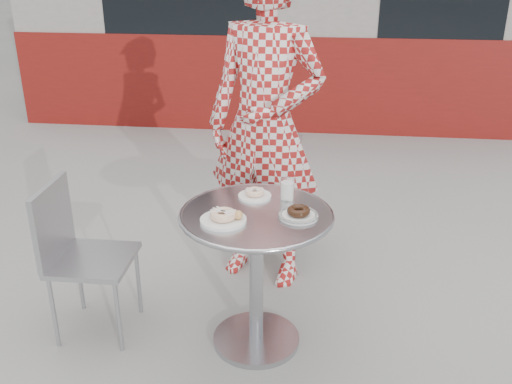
# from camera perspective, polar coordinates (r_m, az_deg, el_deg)

# --- Properties ---
(ground) EXTENTS (60.00, 60.00, 0.00)m
(ground) POSITION_cam_1_polar(r_m,az_deg,el_deg) (2.95, -0.41, -15.01)
(ground) COLOR #9D9B95
(ground) RESTS_ON ground
(bistro_table) EXTENTS (0.71, 0.71, 0.72)m
(bistro_table) POSITION_cam_1_polar(r_m,az_deg,el_deg) (2.67, 0.03, -5.47)
(bistro_table) COLOR #BBBBC0
(bistro_table) RESTS_ON ground
(chair_far) EXTENTS (0.44, 0.44, 0.86)m
(chair_far) POSITION_cam_1_polar(r_m,az_deg,el_deg) (3.66, 1.54, -2.04)
(chair_far) COLOR #9FA2A7
(chair_far) RESTS_ON ground
(chair_left) EXTENTS (0.39, 0.38, 0.80)m
(chair_left) POSITION_cam_1_polar(r_m,az_deg,el_deg) (3.04, -15.84, -9.17)
(chair_left) COLOR #9FA2A7
(chair_left) RESTS_ON ground
(seated_person) EXTENTS (0.77, 0.62, 1.85)m
(seated_person) POSITION_cam_1_polar(r_m,az_deg,el_deg) (3.15, 0.94, 6.56)
(seated_person) COLOR maroon
(seated_person) RESTS_ON ground
(plate_far) EXTENTS (0.16, 0.16, 0.04)m
(plate_far) POSITION_cam_1_polar(r_m,az_deg,el_deg) (2.75, -0.13, -0.19)
(plate_far) COLOR white
(plate_far) RESTS_ON bistro_table
(plate_near) EXTENTS (0.21, 0.21, 0.05)m
(plate_near) POSITION_cam_1_polar(r_m,az_deg,el_deg) (2.51, -3.21, -2.52)
(plate_near) COLOR white
(plate_near) RESTS_ON bistro_table
(plate_checker) EXTENTS (0.18, 0.18, 0.05)m
(plate_checker) POSITION_cam_1_polar(r_m,az_deg,el_deg) (2.55, 4.27, -2.20)
(plate_checker) COLOR white
(plate_checker) RESTS_ON bistro_table
(milk_cup) EXTENTS (0.07, 0.07, 0.11)m
(milk_cup) POSITION_cam_1_polar(r_m,az_deg,el_deg) (2.72, 3.14, 0.23)
(milk_cup) COLOR white
(milk_cup) RESTS_ON bistro_table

